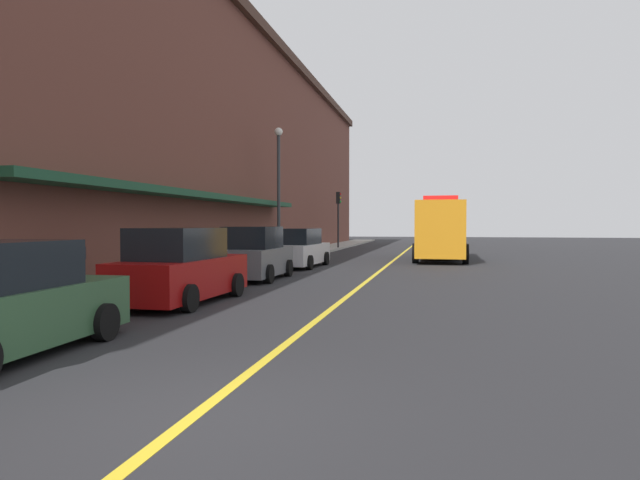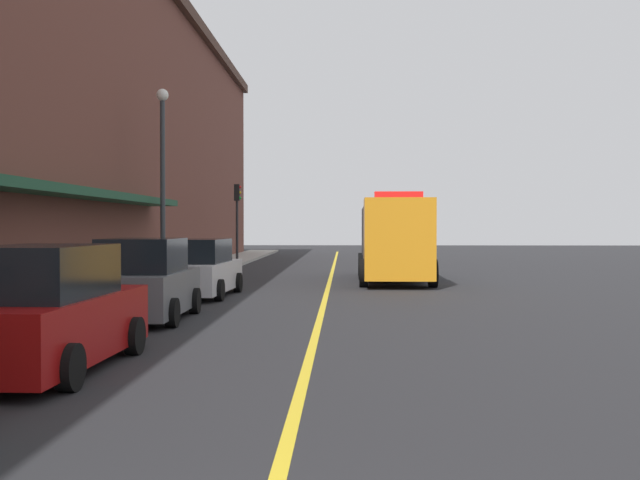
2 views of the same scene
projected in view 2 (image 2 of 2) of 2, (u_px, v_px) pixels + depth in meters
name	position (u px, v px, depth m)	size (l,w,h in m)	color
ground_plane	(329.00, 283.00, 28.48)	(112.00, 112.00, 0.00)	#232326
sidewalk_left	(166.00, 281.00, 28.68)	(2.40, 70.00, 0.15)	#9E9B93
lane_center_stripe	(329.00, 283.00, 28.48)	(0.16, 70.00, 0.01)	gold
parked_car_1	(46.00, 313.00, 11.27)	(2.06, 4.61, 1.89)	maroon
parked_car_2	(145.00, 282.00, 17.34)	(2.06, 4.15, 1.89)	#595B60
parked_car_3	(198.00, 270.00, 23.22)	(2.26, 4.85, 1.78)	silver
utility_truck	(394.00, 240.00, 29.73)	(2.83, 8.86, 3.38)	orange
parking_meter_1	(139.00, 265.00, 21.75)	(0.14, 0.18, 1.33)	#4C4C51
street_lamp_left	(163.00, 164.00, 27.03)	(0.44, 0.44, 6.94)	#33383D
traffic_light_near	(237.00, 208.00, 41.19)	(0.38, 0.36, 4.30)	#232326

